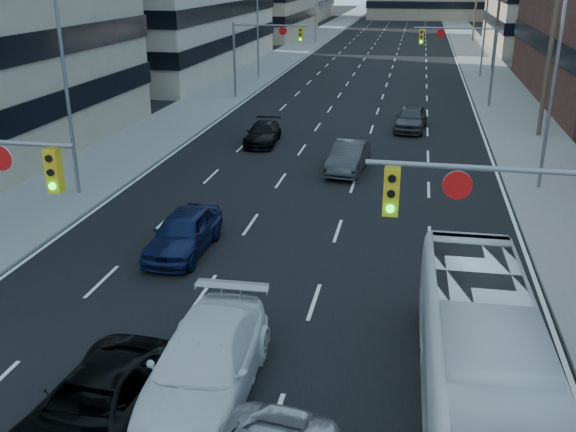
{
  "coord_description": "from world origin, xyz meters",
  "views": [
    {
      "loc": [
        4.48,
        -5.66,
        9.72
      ],
      "look_at": [
        0.64,
        13.64,
        2.2
      ],
      "focal_mm": 40.0,
      "sensor_mm": 36.0,
      "label": 1
    }
  ],
  "objects_px": {
    "transit_bus": "(483,367)",
    "black_pickup": "(96,405)",
    "sedan_blue": "(184,232)",
    "white_van": "(205,365)"
  },
  "relations": [
    {
      "from": "black_pickup",
      "to": "sedan_blue",
      "type": "bearing_deg",
      "value": 102.86
    },
    {
      "from": "sedan_blue",
      "to": "black_pickup",
      "type": "bearing_deg",
      "value": -80.48
    },
    {
      "from": "transit_bus",
      "to": "black_pickup",
      "type": "bearing_deg",
      "value": -167.67
    },
    {
      "from": "white_van",
      "to": "transit_bus",
      "type": "bearing_deg",
      "value": 0.59
    },
    {
      "from": "white_van",
      "to": "transit_bus",
      "type": "distance_m",
      "value": 6.46
    },
    {
      "from": "black_pickup",
      "to": "sedan_blue",
      "type": "distance_m",
      "value": 9.95
    },
    {
      "from": "transit_bus",
      "to": "sedan_blue",
      "type": "relative_size",
      "value": 2.29
    },
    {
      "from": "sedan_blue",
      "to": "transit_bus",
      "type": "bearing_deg",
      "value": -37.52
    },
    {
      "from": "black_pickup",
      "to": "transit_bus",
      "type": "xyz_separation_m",
      "value": [
        8.37,
        2.03,
        0.75
      ]
    },
    {
      "from": "black_pickup",
      "to": "white_van",
      "type": "relative_size",
      "value": 0.87
    }
  ]
}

